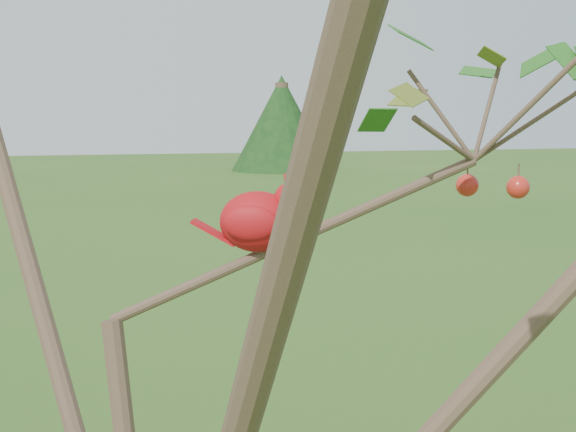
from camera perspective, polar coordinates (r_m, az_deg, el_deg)
The scene contains 3 objects.
crabapple_tree at distance 1.17m, azimuth -8.80°, elevation -0.55°, with size 2.35×2.05×2.95m.
cardinal at distance 1.30m, azimuth -1.89°, elevation -0.17°, with size 0.20×0.13×0.14m.
distant_trees at distance 25.77m, azimuth -11.01°, elevation 5.80°, with size 41.01×14.77×3.51m.
Camera 1 is at (-0.08, -1.18, 2.29)m, focal length 50.00 mm.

